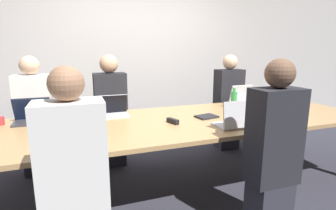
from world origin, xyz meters
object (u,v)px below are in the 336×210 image
laptop_far_right (243,99)px  cup_far_right (259,100)px  laptop_far_left (32,115)px  person_far_left (35,118)px  person_far_midleft (111,113)px  laptop_near_midright (236,120)px  laptop_far_midleft (114,110)px  laptop_near_left (71,137)px  stapler (173,121)px  bottle_far_right (234,99)px  person_near_left (74,186)px  person_near_midright (273,152)px  cup_far_left (0,121)px  person_far_right (228,104)px  bottle_far_left (63,114)px

laptop_far_right → cup_far_right: (0.24, -0.05, -0.03)m
cup_far_right → laptop_far_left: size_ratio=0.27×
laptop_far_right → cup_far_right: 0.25m
person_far_left → person_far_midleft: bearing=-3.6°
laptop_near_midright → laptop_far_left: laptop_near_midright is taller
laptop_far_midleft → laptop_near_left: 0.96m
cup_far_right → stapler: (-1.49, -0.53, -0.02)m
cup_far_right → laptop_far_midleft: laptop_far_midleft is taller
bottle_far_right → person_near_left: bearing=-147.4°
cup_far_right → laptop_far_left: 2.84m
laptop_far_right → laptop_far_midleft: laptop_far_right is taller
person_far_midleft → laptop_near_left: (-0.47, -1.25, 0.13)m
laptop_near_midright → person_far_left: 2.34m
laptop_far_left → person_near_left: person_near_left is taller
person_far_midleft → person_far_left: bearing=176.4°
person_near_midright → cup_far_left: person_near_midright is taller
laptop_far_midleft → person_near_left: (-0.45, -1.37, -0.15)m
person_near_midright → person_far_right: (0.72, 1.79, -0.01)m
cup_far_left → stapler: (1.64, -0.53, -0.02)m
laptop_far_right → person_far_left: 2.68m
person_near_midright → cup_far_right: (0.95, 1.36, 0.11)m
person_far_right → bottle_far_left: bearing=-166.0°
laptop_near_left → stapler: laptop_near_left is taller
person_far_right → bottle_far_right: 0.63m
bottle_far_right → bottle_far_left: bearing=-179.0°
person_far_right → person_far_left: bearing=179.2°
laptop_near_midright → stapler: bearing=-32.9°
laptop_far_left → bottle_far_left: 0.35m
cup_far_left → person_far_right: bearing=8.4°
bottle_far_right → person_near_left: size_ratio=0.18×
person_far_right → laptop_far_midleft: bearing=-166.6°
laptop_far_right → person_far_right: person_far_right is taller
laptop_far_right → cup_far_right: size_ratio=3.41×
laptop_near_midright → cup_far_right: laptop_near_midright is taller
person_near_midright → bottle_far_left: size_ratio=6.55×
person_far_right → laptop_far_left: 2.66m
bottle_far_right → bottle_far_left: (-2.05, -0.03, -0.01)m
laptop_far_left → laptop_near_midright: bearing=-25.2°
laptop_near_midright → cup_far_right: bearing=-138.2°
bottle_far_right → bottle_far_left: bottle_far_right is taller
cup_far_left → laptop_far_midleft: bearing=0.3°
person_far_right → laptop_far_midleft: 1.84m
cup_far_right → bottle_far_left: bottle_far_left is taller
bottle_far_left → person_far_right: bearing=14.0°
person_far_midleft → person_far_left: (-0.90, 0.06, -0.01)m
laptop_far_right → stapler: 1.38m
laptop_far_right → person_near_left: (-2.21, -1.42, -0.16)m
laptop_near_midright → laptop_far_right: (0.73, 0.92, -0.00)m
bottle_far_right → laptop_far_left: 2.36m
laptop_far_midleft → stapler: size_ratio=2.05×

